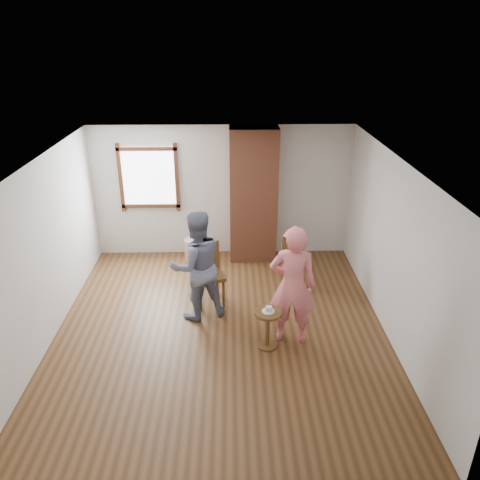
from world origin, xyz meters
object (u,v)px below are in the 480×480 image
dining_chair_right (295,258)px  side_table (268,323)px  man (197,266)px  stoneware_crock (193,250)px  person_pink (292,286)px  dining_chair_left (207,270)px

dining_chair_right → side_table: (-0.61, -1.83, -0.11)m
side_table → man: (-1.04, 0.84, 0.49)m
dining_chair_right → stoneware_crock: bearing=140.4°
stoneware_crock → man: size_ratio=0.25×
side_table → dining_chair_right: bearing=71.4°
stoneware_crock → person_pink: person_pink is taller
dining_chair_left → man: (-0.14, -0.46, 0.32)m
stoneware_crock → dining_chair_left: 1.60m
dining_chair_right → person_pink: 1.72m
stoneware_crock → side_table: (1.26, -2.82, 0.18)m
dining_chair_right → side_table: bearing=-120.4°
dining_chair_left → man: bearing=-122.9°
dining_chair_left → person_pink: (1.26, -1.12, 0.33)m
side_table → person_pink: (0.35, 0.18, 0.51)m
stoneware_crock → man: (0.21, -1.98, 0.67)m
stoneware_crock → person_pink: 3.17m
dining_chair_left → person_pink: bearing=-58.2°
stoneware_crock → side_table: side_table is taller
stoneware_crock → dining_chair_right: 2.13m
dining_chair_right → person_pink: bearing=-110.9°
dining_chair_left → side_table: bearing=-71.5°
man → person_pink: bearing=132.5°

